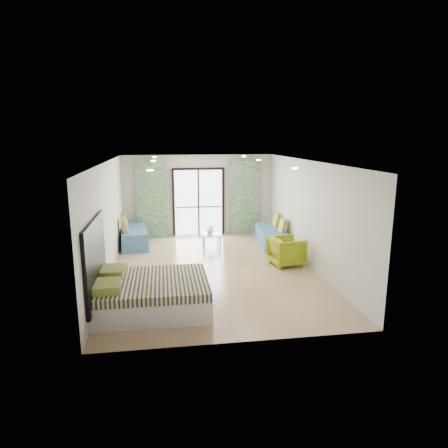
{
  "coord_description": "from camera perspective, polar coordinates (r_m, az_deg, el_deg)",
  "views": [
    {
      "loc": [
        -1.18,
        -9.59,
        3.28
      ],
      "look_at": [
        0.3,
        0.02,
        1.15
      ],
      "focal_mm": 32.0,
      "sensor_mm": 36.0,
      "label": 1
    }
  ],
  "objects": [
    {
      "name": "coffee_table",
      "position": [
        12.25,
        -1.82,
        -1.61
      ],
      "size": [
        0.55,
        0.55,
        0.64
      ],
      "rotation": [
        0.0,
        0.0,
        0.0
      ],
      "color": "silver",
      "rests_on": "floor"
    },
    {
      "name": "headboard",
      "position": [
        7.8,
        -17.9,
        -4.87
      ],
      "size": [
        0.06,
        2.1,
        1.5
      ],
      "primitive_type": "cube",
      "color": "black",
      "rests_on": "floor"
    },
    {
      "name": "downlight_e",
      "position": [
        12.6,
        -9.89,
        9.4
      ],
      "size": [
        0.12,
        0.12,
        0.02
      ],
      "primitive_type": "cylinder",
      "color": "#FFE0B2",
      "rests_on": "ceiling"
    },
    {
      "name": "downlight_c",
      "position": [
        10.61,
        -10.07,
        8.88
      ],
      "size": [
        0.12,
        0.12,
        0.02
      ],
      "primitive_type": "cylinder",
      "color": "#FFE0B2",
      "rests_on": "ceiling"
    },
    {
      "name": "downlight_d",
      "position": [
        10.91,
        4.98,
        9.11
      ],
      "size": [
        0.12,
        0.12,
        0.02
      ],
      "primitive_type": "cylinder",
      "color": "#FFE0B2",
      "rests_on": "ceiling"
    },
    {
      "name": "floor",
      "position": [
        10.2,
        -1.67,
        -6.4
      ],
      "size": [
        5.0,
        7.5,
        0.01
      ],
      "primitive_type": null,
      "color": "#9D7E5D",
      "rests_on": "ground"
    },
    {
      "name": "ceiling",
      "position": [
        9.68,
        -1.77,
        8.92
      ],
      "size": [
        5.0,
        7.5,
        0.01
      ],
      "primitive_type": null,
      "color": "silver",
      "rests_on": "ground"
    },
    {
      "name": "curtain_right",
      "position": [
        13.59,
        2.93,
        3.75
      ],
      "size": [
        1.0,
        0.1,
        2.5
      ],
      "primitive_type": "cube",
      "color": "white",
      "rests_on": "floor"
    },
    {
      "name": "balcony_door",
      "position": [
        13.51,
        -3.67,
        3.73
      ],
      "size": [
        1.76,
        0.08,
        2.28
      ],
      "color": "black",
      "rests_on": "floor"
    },
    {
      "name": "wall_back",
      "position": [
        13.53,
        -3.68,
        4.13
      ],
      "size": [
        5.0,
        0.01,
        2.7
      ],
      "primitive_type": null,
      "color": "silver",
      "rests_on": "ground"
    },
    {
      "name": "switch_plate",
      "position": [
        8.99,
        -16.75,
        -2.54
      ],
      "size": [
        0.02,
        0.1,
        0.1
      ],
      "primitive_type": "cube",
      "color": "silver",
      "rests_on": "wall_left"
    },
    {
      "name": "bed",
      "position": [
        7.94,
        -10.45,
        -9.79
      ],
      "size": [
        2.16,
        1.76,
        0.75
      ],
      "color": "silver",
      "rests_on": "floor"
    },
    {
      "name": "curtain_left",
      "position": [
        13.32,
        -10.28,
        3.39
      ],
      "size": [
        1.0,
        0.1,
        2.5
      ],
      "primitive_type": "cube",
      "color": "white",
      "rests_on": "floor"
    },
    {
      "name": "balcony_rail",
      "position": [
        13.57,
        -3.65,
        2.45
      ],
      "size": [
        1.52,
        0.03,
        0.04
      ],
      "primitive_type": "cube",
      "color": "#595451",
      "rests_on": "balcony_door"
    },
    {
      "name": "wall_front",
      "position": [
        6.26,
        2.53,
        -5.6
      ],
      "size": [
        5.0,
        0.01,
        2.7
      ],
      "primitive_type": null,
      "color": "silver",
      "rests_on": "ground"
    },
    {
      "name": "daybed_right",
      "position": [
        12.46,
        6.84,
        -1.66
      ],
      "size": [
        0.84,
        1.88,
        0.9
      ],
      "rotation": [
        0.0,
        0.0,
        -0.07
      ],
      "color": "teal",
      "rests_on": "floor"
    },
    {
      "name": "daybed_left",
      "position": [
        12.61,
        -12.79,
        -1.63
      ],
      "size": [
        0.93,
        2.01,
        0.96
      ],
      "rotation": [
        0.0,
        0.0,
        0.09
      ],
      "color": "teal",
      "rests_on": "floor"
    },
    {
      "name": "vase",
      "position": [
        12.28,
        -2.01,
        -0.89
      ],
      "size": [
        0.24,
        0.25,
        0.21
      ],
      "primitive_type": "imported",
      "rotation": [
        0.0,
        0.0,
        -0.18
      ],
      "color": "white",
      "rests_on": "coffee_table"
    },
    {
      "name": "wall_right",
      "position": [
        10.45,
        12.02,
        1.44
      ],
      "size": [
        0.01,
        7.5,
        2.7
      ],
      "primitive_type": null,
      "color": "silver",
      "rests_on": "ground"
    },
    {
      "name": "downlight_b",
      "position": [
        8.04,
        10.07,
        7.82
      ],
      "size": [
        0.12,
        0.12,
        0.02
      ],
      "primitive_type": "cylinder",
      "color": "#FFE0B2",
      "rests_on": "ceiling"
    },
    {
      "name": "downlight_f",
      "position": [
        12.86,
        2.85,
        9.62
      ],
      "size": [
        0.12,
        0.12,
        0.02
      ],
      "primitive_type": "cylinder",
      "color": "#FFE0B2",
      "rests_on": "ceiling"
    },
    {
      "name": "armchair",
      "position": [
        10.51,
        8.95,
        -3.65
      ],
      "size": [
        0.86,
        0.9,
        0.81
      ],
      "primitive_type": "imported",
      "rotation": [
        0.0,
        0.0,
        1.73
      ],
      "color": "#8FA515",
      "rests_on": "floor"
    },
    {
      "name": "wall_left",
      "position": [
        9.87,
        -16.28,
        0.58
      ],
      "size": [
        0.01,
        7.5,
        2.7
      ],
      "primitive_type": null,
      "color": "silver",
      "rests_on": "ground"
    },
    {
      "name": "downlight_a",
      "position": [
        7.62,
        -10.5,
        7.57
      ],
      "size": [
        0.12,
        0.12,
        0.02
      ],
      "primitive_type": "cylinder",
      "color": "#FFE0B2",
      "rests_on": "ceiling"
    }
  ]
}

